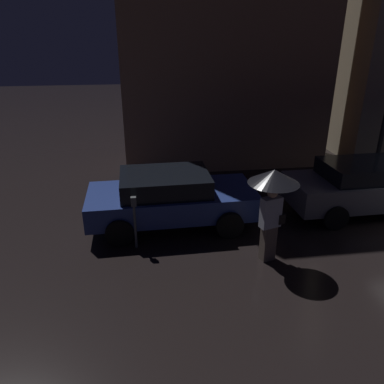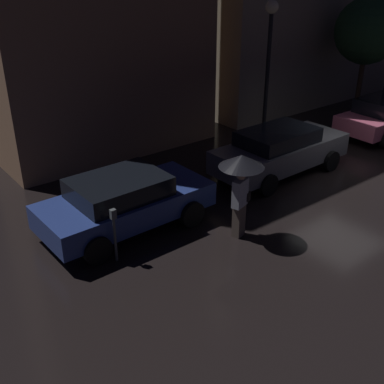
{
  "view_description": "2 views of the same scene",
  "coord_description": "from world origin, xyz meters",
  "px_view_note": "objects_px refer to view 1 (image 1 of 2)",
  "views": [
    {
      "loc": [
        -7.82,
        -7.33,
        4.6
      ],
      "look_at": [
        -6.7,
        0.61,
        1.16
      ],
      "focal_mm": 35.0,
      "sensor_mm": 36.0,
      "label": 1
    },
    {
      "loc": [
        -12.2,
        -7.77,
        6.1
      ],
      "look_at": [
        -5.84,
        0.37,
        0.96
      ],
      "focal_mm": 45.0,
      "sensor_mm": 36.0,
      "label": 2
    }
  ],
  "objects_px": {
    "pedestrian_with_umbrella": "(273,190)",
    "parking_meter": "(135,217)",
    "parked_car_blue": "(170,197)",
    "parked_car_grey": "(370,186)"
  },
  "relations": [
    {
      "from": "pedestrian_with_umbrella",
      "to": "parking_meter",
      "type": "bearing_deg",
      "value": -34.38
    },
    {
      "from": "parked_car_blue",
      "to": "parking_meter",
      "type": "height_order",
      "value": "parked_car_blue"
    },
    {
      "from": "pedestrian_with_umbrella",
      "to": "parking_meter",
      "type": "distance_m",
      "value": 3.09
    },
    {
      "from": "parked_car_grey",
      "to": "parking_meter",
      "type": "xyz_separation_m",
      "value": [
        -6.32,
        -1.05,
        0.03
      ]
    },
    {
      "from": "parked_car_blue",
      "to": "parked_car_grey",
      "type": "height_order",
      "value": "parked_car_grey"
    },
    {
      "from": "parked_car_blue",
      "to": "parked_car_grey",
      "type": "relative_size",
      "value": 0.93
    },
    {
      "from": "parked_car_blue",
      "to": "pedestrian_with_umbrella",
      "type": "bearing_deg",
      "value": -46.43
    },
    {
      "from": "parked_car_blue",
      "to": "pedestrian_with_umbrella",
      "type": "relative_size",
      "value": 2.03
    },
    {
      "from": "parked_car_grey",
      "to": "pedestrian_with_umbrella",
      "type": "height_order",
      "value": "pedestrian_with_umbrella"
    },
    {
      "from": "parked_car_grey",
      "to": "pedestrian_with_umbrella",
      "type": "relative_size",
      "value": 2.17
    }
  ]
}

